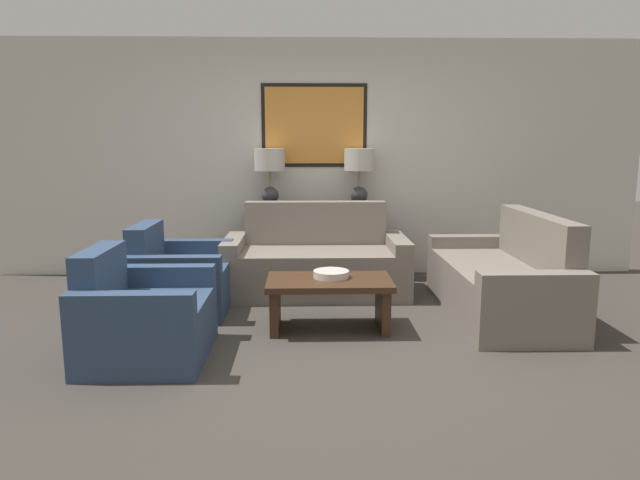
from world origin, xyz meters
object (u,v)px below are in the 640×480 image
at_px(armchair_near_back_wall, 179,280).
at_px(armchair_near_camera, 144,319).
at_px(table_lamp_left, 270,168).
at_px(table_lamp_right, 359,168).
at_px(console_table, 315,242).
at_px(decorative_bowl, 331,274).
at_px(couch_by_back_wall, 316,264).
at_px(couch_by_side, 502,281).
at_px(coffee_table, 329,293).

relative_size(armchair_near_back_wall, armchair_near_camera, 1.00).
relative_size(table_lamp_left, table_lamp_right, 1.00).
bearing_deg(table_lamp_left, armchair_near_back_wall, -122.30).
bearing_deg(console_table, decorative_bowl, -86.54).
height_order(table_lamp_right, couch_by_back_wall, table_lamp_right).
height_order(couch_by_back_wall, armchair_near_camera, couch_by_back_wall).
height_order(table_lamp_left, table_lamp_right, same).
bearing_deg(couch_by_side, coffee_table, -166.80).
bearing_deg(armchair_near_camera, table_lamp_left, 72.06).
relative_size(table_lamp_left, armchair_near_camera, 0.67).
bearing_deg(console_table, couch_by_back_wall, -90.00).
xyz_separation_m(console_table, coffee_table, (0.09, -1.79, -0.11)).
relative_size(table_lamp_right, couch_by_back_wall, 0.34).
xyz_separation_m(couch_by_side, coffee_table, (-1.56, -0.37, 0.00)).
distance_m(table_lamp_left, coffee_table, 2.11).
bearing_deg(console_table, table_lamp_right, 0.00).
distance_m(console_table, table_lamp_left, 0.97).
relative_size(couch_by_side, decorative_bowl, 6.22).
distance_m(coffee_table, armchair_near_back_wall, 1.47).
relative_size(console_table, armchair_near_back_wall, 1.57).
bearing_deg(armchair_near_camera, couch_by_side, 18.00).
distance_m(console_table, couch_by_back_wall, 0.66).
xyz_separation_m(console_table, table_lamp_left, (-0.49, 0.00, 0.83)).
height_order(coffee_table, armchair_near_camera, armchair_near_camera).
xyz_separation_m(coffee_table, armchair_near_back_wall, (-1.35, 0.58, -0.02)).
distance_m(couch_by_side, coffee_table, 1.60).
xyz_separation_m(console_table, armchair_near_camera, (-1.26, -2.37, -0.13)).
bearing_deg(armchair_near_camera, table_lamp_right, 53.51).
bearing_deg(table_lamp_left, console_table, 0.00).
distance_m(table_lamp_right, armchair_near_back_wall, 2.34).
height_order(console_table, couch_by_side, couch_by_side).
bearing_deg(coffee_table, table_lamp_right, 77.24).
distance_m(console_table, coffee_table, 1.80).
distance_m(table_lamp_left, couch_by_back_wall, 1.24).
height_order(couch_by_back_wall, coffee_table, couch_by_back_wall).
bearing_deg(couch_by_back_wall, table_lamp_right, 52.82).
relative_size(coffee_table, decorative_bowl, 3.45).
bearing_deg(armchair_near_camera, decorative_bowl, 24.69).
height_order(coffee_table, decorative_bowl, decorative_bowl).
distance_m(couch_by_back_wall, armchair_near_camera, 2.14).
relative_size(couch_by_back_wall, couch_by_side, 1.00).
relative_size(couch_by_back_wall, coffee_table, 1.80).
distance_m(couch_by_back_wall, armchair_near_back_wall, 1.38).
bearing_deg(coffee_table, couch_by_back_wall, 94.37).
height_order(table_lamp_right, couch_by_side, table_lamp_right).
bearing_deg(couch_by_back_wall, couch_by_side, -25.31).
bearing_deg(couch_by_side, armchair_near_back_wall, 175.80).
bearing_deg(decorative_bowl, couch_by_back_wall, 95.51).
bearing_deg(console_table, armchair_near_back_wall, -136.08).
bearing_deg(couch_by_side, console_table, 139.02).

